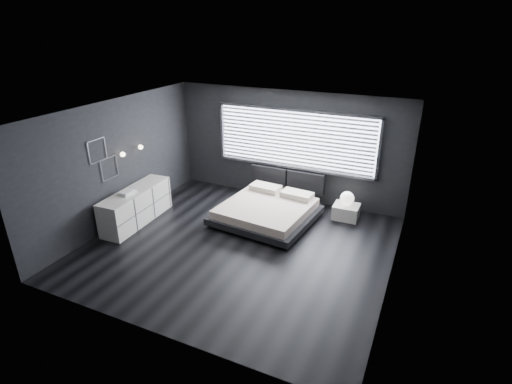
% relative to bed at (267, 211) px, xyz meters
% --- Properties ---
extents(room, '(6.04, 6.00, 2.80)m').
position_rel_bed_xyz_m(room, '(-0.06, -1.32, 1.15)').
color(room, black).
rests_on(room, ground).
extents(window, '(4.14, 0.09, 1.52)m').
position_rel_bed_xyz_m(window, '(0.14, 1.38, 1.36)').
color(window, white).
rests_on(window, ground).
extents(headboard, '(1.96, 0.16, 0.52)m').
position_rel_bed_xyz_m(headboard, '(-0.00, 1.32, 0.32)').
color(headboard, black).
rests_on(headboard, ground).
extents(sconce_near, '(0.18, 0.11, 0.11)m').
position_rel_bed_xyz_m(sconce_near, '(-2.95, -1.27, 1.35)').
color(sconce_near, silver).
rests_on(sconce_near, ground).
extents(sconce_far, '(0.18, 0.11, 0.11)m').
position_rel_bed_xyz_m(sconce_far, '(-2.95, -0.67, 1.35)').
color(sconce_far, silver).
rests_on(sconce_far, ground).
extents(wall_art_upper, '(0.01, 0.48, 0.48)m').
position_rel_bed_xyz_m(wall_art_upper, '(-3.04, -1.87, 1.60)').
color(wall_art_upper, '#47474C').
rests_on(wall_art_upper, ground).
extents(wall_art_lower, '(0.01, 0.48, 0.48)m').
position_rel_bed_xyz_m(wall_art_lower, '(-3.04, -1.62, 1.13)').
color(wall_art_lower, '#47474C').
rests_on(wall_art_lower, ground).
extents(bed, '(2.29, 2.20, 0.55)m').
position_rel_bed_xyz_m(bed, '(0.00, 0.00, 0.00)').
color(bed, black).
rests_on(bed, ground).
extents(nightstand, '(0.60, 0.50, 0.34)m').
position_rel_bed_xyz_m(nightstand, '(1.66, 0.88, -0.08)').
color(nightstand, silver).
rests_on(nightstand, ground).
extents(orb_lamp, '(0.32, 0.32, 0.32)m').
position_rel_bed_xyz_m(orb_lamp, '(1.65, 0.91, 0.25)').
color(orb_lamp, white).
rests_on(orb_lamp, nightstand).
extents(dresser, '(0.65, 2.01, 0.80)m').
position_rel_bed_xyz_m(dresser, '(-2.71, -1.31, 0.14)').
color(dresser, silver).
rests_on(dresser, ground).
extents(book_stack, '(0.29, 0.37, 0.07)m').
position_rel_bed_xyz_m(book_stack, '(-2.72, -1.54, 0.58)').
color(book_stack, white).
rests_on(book_stack, dresser).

